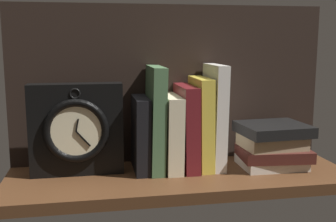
{
  "coord_description": "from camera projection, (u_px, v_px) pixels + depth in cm",
  "views": [
    {
      "loc": [
        -19.1,
        -88.11,
        29.69
      ],
      "look_at": [
        -2.02,
        4.31,
        13.72
      ],
      "focal_mm": 44.29,
      "sensor_mm": 36.0,
      "label": 1
    }
  ],
  "objects": [
    {
      "name": "book_maroon_dawkins",
      "position": [
        186.0,
        127.0,
        0.97
      ],
      "size": [
        3.63,
        14.16,
        19.58
      ],
      "primitive_type": "cube",
      "rotation": [
        0.0,
        -0.02,
        0.0
      ],
      "color": "maroon",
      "rests_on": "ground_plane"
    },
    {
      "name": "book_green_romantic",
      "position": [
        155.0,
        119.0,
        0.95
      ],
      "size": [
        3.67,
        13.57,
        24.06
      ],
      "primitive_type": "cube",
      "rotation": [
        0.0,
        0.03,
        0.0
      ],
      "color": "#476B44",
      "rests_on": "ground_plane"
    },
    {
      "name": "book_yellow_seinlanguage",
      "position": [
        201.0,
        123.0,
        0.97
      ],
      "size": [
        3.45,
        13.12,
        21.32
      ],
      "primitive_type": "cube",
      "rotation": [
        0.0,
        -0.02,
        0.0
      ],
      "color": "gold",
      "rests_on": "ground_plane"
    },
    {
      "name": "book_cream_twain",
      "position": [
        171.0,
        132.0,
        0.96
      ],
      "size": [
        3.82,
        14.27,
        17.34
      ],
      "primitive_type": "cube",
      "rotation": [
        0.0,
        0.01,
        0.0
      ],
      "color": "beige",
      "rests_on": "ground_plane"
    },
    {
      "name": "book_stack_side",
      "position": [
        273.0,
        145.0,
        0.98
      ],
      "size": [
        16.86,
        14.76,
        10.22
      ],
      "color": "beige",
      "rests_on": "ground_plane"
    },
    {
      "name": "back_panel",
      "position": [
        170.0,
        84.0,
        1.02
      ],
      "size": [
        77.37,
        1.2,
        38.31
      ],
      "primitive_type": "cube",
      "color": "black",
      "rests_on": "ground_plane"
    },
    {
      "name": "framed_clock",
      "position": [
        77.0,
        130.0,
        0.92
      ],
      "size": [
        20.48,
        5.83,
        20.48
      ],
      "color": "black",
      "rests_on": "ground_plane"
    },
    {
      "name": "book_white_catcher",
      "position": [
        214.0,
        116.0,
        0.98
      ],
      "size": [
        3.11,
        12.96,
        24.31
      ],
      "primitive_type": "cube",
      "rotation": [
        0.0,
        0.01,
        0.0
      ],
      "color": "silver",
      "rests_on": "ground_plane"
    },
    {
      "name": "book_black_skeptic",
      "position": [
        141.0,
        134.0,
        0.95
      ],
      "size": [
        3.44,
        12.74,
        17.1
      ],
      "primitive_type": "cube",
      "rotation": [
        0.0,
        0.01,
        0.0
      ],
      "color": "black",
      "rests_on": "ground_plane"
    },
    {
      "name": "ground_plane",
      "position": [
        180.0,
        179.0,
        0.94
      ],
      "size": [
        77.37,
        25.28,
        2.5
      ],
      "primitive_type": "cube",
      "color": "#4C2D19"
    }
  ]
}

